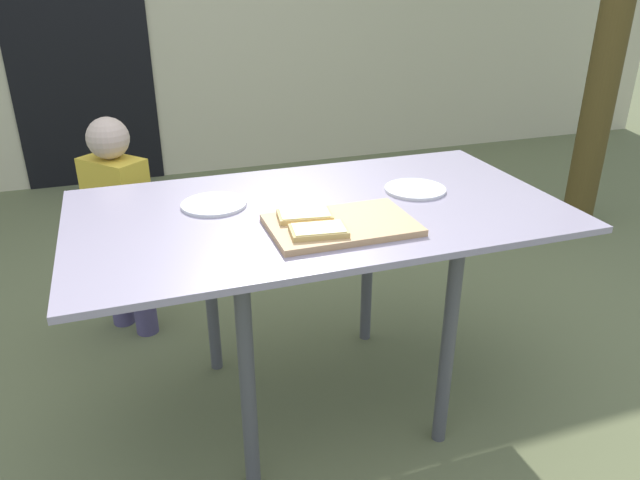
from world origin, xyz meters
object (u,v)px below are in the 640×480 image
at_px(pizza_slice_near_left, 319,230).
at_px(child_left, 120,217).
at_px(dining_table, 318,231).
at_px(plate_white_left, 214,204).
at_px(plate_white_right, 415,189).
at_px(cutting_board, 341,225).
at_px(pizza_slice_far_left, 305,215).

xyz_separation_m(pizza_slice_near_left, child_left, (-0.51, 0.92, -0.25)).
xyz_separation_m(dining_table, plate_white_left, (-0.30, 0.12, 0.08)).
bearing_deg(pizza_slice_near_left, plate_white_right, 31.75).
bearing_deg(plate_white_left, cutting_board, -42.87).
height_order(pizza_slice_near_left, pizza_slice_far_left, same).
relative_size(plate_white_left, plate_white_right, 1.00).
distance_m(dining_table, plate_white_left, 0.33).
distance_m(plate_white_right, child_left, 1.16).
xyz_separation_m(plate_white_left, plate_white_right, (0.64, -0.08, 0.00)).
xyz_separation_m(pizza_slice_near_left, pizza_slice_far_left, (-0.00, 0.11, 0.00)).
bearing_deg(child_left, pizza_slice_far_left, -57.85).
xyz_separation_m(plate_white_left, child_left, (-0.29, 0.58, -0.23)).
height_order(dining_table, plate_white_right, plate_white_right).
xyz_separation_m(pizza_slice_near_left, plate_white_left, (-0.22, 0.34, -0.02)).
bearing_deg(plate_white_left, plate_white_right, -6.91).
bearing_deg(pizza_slice_near_left, child_left, 118.94).
distance_m(pizza_slice_near_left, plate_white_left, 0.41).
distance_m(cutting_board, plate_white_left, 0.42).
height_order(dining_table, cutting_board, cutting_board).
bearing_deg(plate_white_right, pizza_slice_far_left, -160.95).
height_order(pizza_slice_far_left, child_left, child_left).
bearing_deg(pizza_slice_near_left, pizza_slice_far_left, 91.28).
distance_m(cutting_board, pizza_slice_near_left, 0.10).
height_order(cutting_board, plate_white_left, cutting_board).
height_order(dining_table, child_left, child_left).
height_order(cutting_board, pizza_slice_near_left, pizza_slice_near_left).
relative_size(cutting_board, plate_white_left, 2.03).
xyz_separation_m(cutting_board, pizza_slice_far_left, (-0.09, 0.06, 0.02)).
bearing_deg(dining_table, cutting_board, -86.50).
height_order(cutting_board, pizza_slice_far_left, pizza_slice_far_left).
bearing_deg(plate_white_left, dining_table, -21.51).
height_order(cutting_board, plate_white_right, cutting_board).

